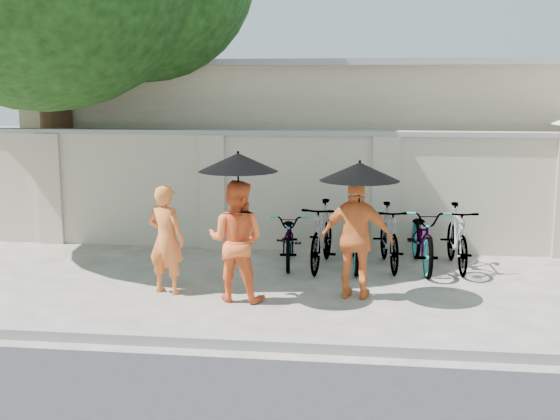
# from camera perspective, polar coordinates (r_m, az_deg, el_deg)

# --- Properties ---
(ground) EXTENTS (80.00, 80.00, 0.00)m
(ground) POSITION_cam_1_polar(r_m,az_deg,el_deg) (9.45, -3.51, -7.37)
(ground) COLOR #BFB19D
(kerb) EXTENTS (40.00, 0.16, 0.12)m
(kerb) POSITION_cam_1_polar(r_m,az_deg,el_deg) (7.86, -5.85, -10.58)
(kerb) COLOR gray
(kerb) RESTS_ON ground
(compound_wall) EXTENTS (20.00, 0.30, 2.00)m
(compound_wall) POSITION_cam_1_polar(r_m,az_deg,el_deg) (12.22, 3.85, 1.39)
(compound_wall) COLOR #C2B592
(compound_wall) RESTS_ON ground
(building_behind) EXTENTS (14.00, 6.00, 3.20)m
(building_behind) POSITION_cam_1_polar(r_m,az_deg,el_deg) (15.91, 8.31, 5.46)
(building_behind) COLOR beige
(building_behind) RESTS_ON ground
(monk_left) EXTENTS (0.63, 0.51, 1.51)m
(monk_left) POSITION_cam_1_polar(r_m,az_deg,el_deg) (9.74, -9.26, -2.37)
(monk_left) COLOR orange
(monk_left) RESTS_ON ground
(monk_center) EXTENTS (0.87, 0.73, 1.62)m
(monk_center) POSITION_cam_1_polar(r_m,az_deg,el_deg) (9.31, -3.58, -2.50)
(monk_center) COLOR orange
(monk_center) RESTS_ON ground
(parasol_center) EXTENTS (1.03, 1.03, 1.06)m
(parasol_center) POSITION_cam_1_polar(r_m,az_deg,el_deg) (9.05, -3.43, 3.89)
(parasol_center) COLOR black
(parasol_center) RESTS_ON ground
(monk_right) EXTENTS (1.02, 0.55, 1.64)m
(monk_right) POSITION_cam_1_polar(r_m,az_deg,el_deg) (9.41, 6.26, -2.32)
(monk_right) COLOR orange
(monk_right) RESTS_ON ground
(parasol_right) EXTENTS (1.05, 1.05, 0.92)m
(parasol_right) POSITION_cam_1_polar(r_m,az_deg,el_deg) (9.19, 6.49, 3.13)
(parasol_right) COLOR black
(parasol_right) RESTS_ON ground
(bike_0) EXTENTS (0.73, 1.71, 0.87)m
(bike_0) POSITION_cam_1_polar(r_m,az_deg,el_deg) (11.25, 0.80, -2.25)
(bike_0) COLOR slate
(bike_0) RESTS_ON ground
(bike_1) EXTENTS (0.68, 1.80, 1.06)m
(bike_1) POSITION_cam_1_polar(r_m,az_deg,el_deg) (11.01, 3.42, -2.04)
(bike_1) COLOR slate
(bike_1) RESTS_ON ground
(bike_2) EXTENTS (0.81, 1.97, 1.01)m
(bike_2) POSITION_cam_1_polar(r_m,az_deg,el_deg) (11.18, 6.17, -2.01)
(bike_2) COLOR slate
(bike_2) RESTS_ON ground
(bike_3) EXTENTS (0.69, 1.72, 1.01)m
(bike_3) POSITION_cam_1_polar(r_m,az_deg,el_deg) (11.15, 8.86, -2.12)
(bike_3) COLOR slate
(bike_3) RESTS_ON ground
(bike_4) EXTENTS (0.80, 1.93, 0.99)m
(bike_4) POSITION_cam_1_polar(r_m,az_deg,el_deg) (11.19, 11.55, -2.20)
(bike_4) COLOR slate
(bike_4) RESTS_ON ground
(bike_5) EXTENTS (0.56, 1.71, 1.01)m
(bike_5) POSITION_cam_1_polar(r_m,az_deg,el_deg) (11.28, 14.20, -2.16)
(bike_5) COLOR slate
(bike_5) RESTS_ON ground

